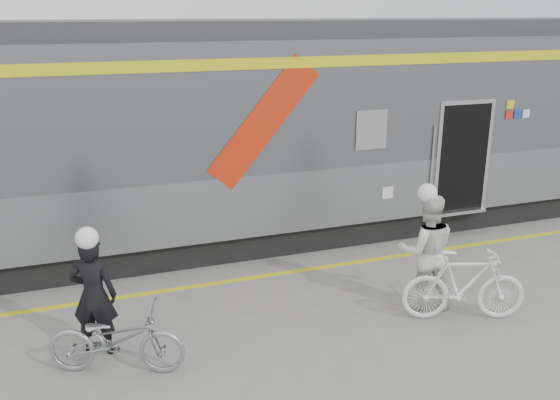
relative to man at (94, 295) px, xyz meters
name	(u,v)px	position (x,y,z in m)	size (l,w,h in m)	color
ground	(332,336)	(3.02, -0.68, -0.80)	(90.00, 90.00, 0.00)	slate
train	(327,127)	(4.73, 3.51, 1.25)	(24.00, 3.17, 4.10)	black
safety_strip	(280,274)	(3.02, 1.47, -0.80)	(24.00, 0.12, 0.01)	gold
man	(94,295)	(0.00, 0.00, 0.00)	(0.59, 0.38, 1.61)	black
bicycle_left	(116,339)	(0.20, -0.55, -0.36)	(0.59, 1.68, 0.89)	#93969A
woman	(426,251)	(4.69, -0.30, 0.07)	(0.85, 0.66, 1.75)	silver
bicycle_right	(464,285)	(4.99, -0.85, -0.27)	(0.50, 1.77, 1.06)	silver
helmet_man	(86,226)	(0.00, 0.00, 0.94)	(0.28, 0.28, 0.28)	white
helmet_woman	(432,185)	(4.69, -0.30, 1.09)	(0.28, 0.28, 0.28)	white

